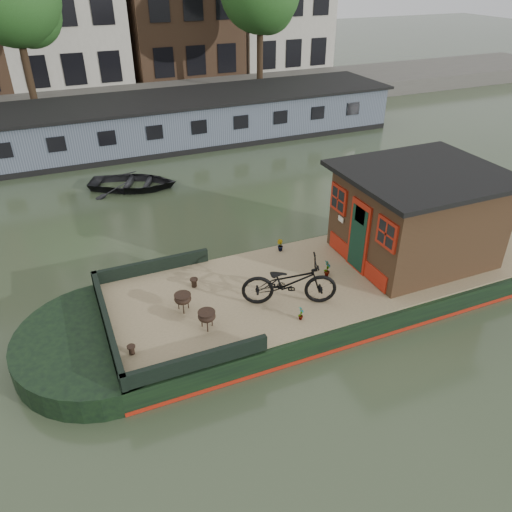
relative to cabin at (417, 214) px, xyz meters
name	(u,v)px	position (x,y,z in m)	size (l,w,h in m)	color
ground	(339,292)	(-2.19, 0.00, -1.88)	(120.00, 120.00, 0.00)	#334028
houseboat_hull	(295,295)	(-3.52, 0.00, -1.60)	(14.01, 4.02, 0.60)	black
houseboat_deck	(341,273)	(-2.19, 0.00, -1.25)	(11.80, 3.80, 0.05)	#97835D
bow_bulwark	(146,314)	(-7.25, 0.00, -1.05)	(3.00, 4.00, 0.35)	black
cabin	(417,214)	(0.00, 0.00, 0.00)	(4.00, 3.50, 2.42)	#2F2012
bicycle	(289,282)	(-4.04, -0.66, -0.65)	(0.77, 2.21, 1.16)	black
potted_plant_a	(327,268)	(-2.62, -0.01, -1.00)	(0.24, 0.16, 0.45)	maroon
potted_plant_b	(280,245)	(-3.17, 1.62, -1.06)	(0.18, 0.15, 0.33)	brown
potted_plant_e	(301,313)	(-4.07, -1.35, -1.06)	(0.18, 0.12, 0.34)	#9D352E
brazier_front	(207,320)	(-6.10, -0.80, -1.01)	(0.41, 0.41, 0.44)	black
brazier_rear	(183,302)	(-6.39, 0.03, -1.01)	(0.41, 0.41, 0.44)	black
bollard_port	(194,283)	(-5.88, 0.86, -1.12)	(0.20, 0.20, 0.22)	black
bollard_stbd	(132,350)	(-7.79, -0.98, -1.13)	(0.17, 0.17, 0.20)	black
dinghy	(133,180)	(-5.79, 9.19, -1.53)	(2.37, 3.32, 0.69)	black
far_houseboat	(187,121)	(-2.19, 14.00, -0.91)	(20.40, 4.40, 2.11)	slate
quay	(156,101)	(-2.19, 20.50, -1.43)	(60.00, 6.00, 0.90)	#47443F
tree_left	(16,2)	(-8.54, 19.07, 4.02)	(4.40, 4.40, 7.40)	#332316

